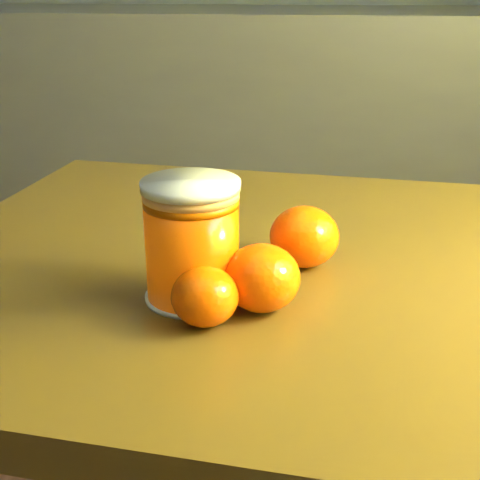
# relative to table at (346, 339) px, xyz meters

# --- Properties ---
(kitchen_counter) EXTENTS (3.15, 0.60, 0.90)m
(kitchen_counter) POSITION_rel_table_xyz_m (-0.95, 1.26, -0.16)
(kitchen_counter) COLOR #444448
(kitchen_counter) RESTS_ON ground
(table) EXTENTS (1.00, 0.75, 0.70)m
(table) POSITION_rel_table_xyz_m (0.00, 0.00, 0.00)
(table) COLOR brown
(table) RESTS_ON ground
(juice_glass) EXTENTS (0.09, 0.09, 0.11)m
(juice_glass) POSITION_rel_table_xyz_m (-0.15, -0.10, 0.15)
(juice_glass) COLOR #DC4E04
(juice_glass) RESTS_ON table
(orange_front) EXTENTS (0.07, 0.07, 0.06)m
(orange_front) POSITION_rel_table_xyz_m (-0.08, -0.11, 0.12)
(orange_front) COLOR #FF5905
(orange_front) RESTS_ON table
(orange_back) EXTENTS (0.09, 0.09, 0.06)m
(orange_back) POSITION_rel_table_xyz_m (-0.05, -0.01, 0.12)
(orange_back) COLOR #FF5905
(orange_back) RESTS_ON table
(orange_extra) EXTENTS (0.07, 0.07, 0.05)m
(orange_extra) POSITION_rel_table_xyz_m (-0.13, -0.14, 0.12)
(orange_extra) COLOR #FF5905
(orange_extra) RESTS_ON table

